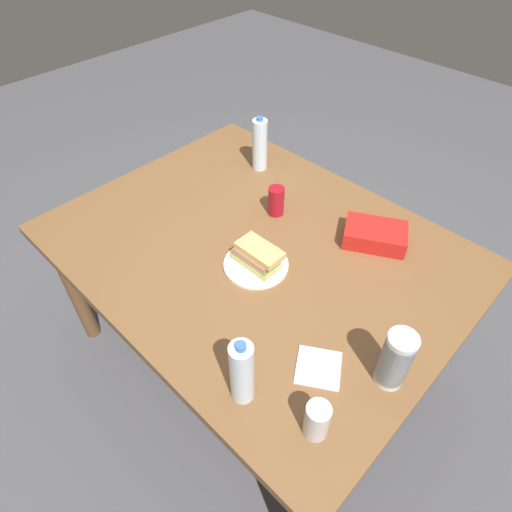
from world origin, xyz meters
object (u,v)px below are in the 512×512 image
object	(u,v)px
sandwich	(257,256)
soda_can_red	(276,201)
dining_table	(257,259)
soda_can_silver	(317,420)
water_bottle_tall	(260,145)
plastic_cup_stack	(395,359)
chip_bag	(375,235)
paper_plate	(256,265)
water_bottle_spare	(242,372)

from	to	relation	value
sandwich	soda_can_red	world-z (taller)	soda_can_red
dining_table	soda_can_silver	distance (m)	0.74
soda_can_silver	water_bottle_tall	bearing A→B (deg)	140.62
soda_can_red	plastic_cup_stack	world-z (taller)	plastic_cup_stack
soda_can_red	chip_bag	size ratio (longest dim) A/B	0.53
soda_can_red	soda_can_silver	world-z (taller)	same
dining_table	paper_plate	distance (m)	0.14
soda_can_silver	sandwich	bearing A→B (deg)	148.33
water_bottle_spare	plastic_cup_stack	bearing A→B (deg)	50.81
water_bottle_tall	soda_can_silver	world-z (taller)	water_bottle_tall
plastic_cup_stack	water_bottle_tall	bearing A→B (deg)	152.73
water_bottle_tall	plastic_cup_stack	distance (m)	1.15
sandwich	water_bottle_tall	bearing A→B (deg)	133.13
soda_can_red	soda_can_silver	xyz separation A→B (m)	(0.69, -0.60, 0.00)
dining_table	plastic_cup_stack	xyz separation A→B (m)	(0.66, -0.14, 0.18)
paper_plate	soda_can_silver	xyz separation A→B (m)	(0.53, -0.33, 0.06)
paper_plate	soda_can_red	bearing A→B (deg)	119.27
soda_can_red	water_bottle_spare	bearing A→B (deg)	-54.11
dining_table	water_bottle_tall	world-z (taller)	water_bottle_tall
plastic_cup_stack	water_bottle_spare	xyz separation A→B (m)	(-0.27, -0.33, 0.01)
soda_can_red	water_bottle_tall	xyz separation A→B (m)	(-0.28, 0.19, 0.06)
sandwich	soda_can_red	size ratio (longest dim) A/B	1.50
soda_can_red	dining_table	bearing A→B (deg)	-67.28
soda_can_red	chip_bag	distance (m)	0.41
water_bottle_tall	soda_can_silver	bearing A→B (deg)	-39.38
sandwich	plastic_cup_stack	size ratio (longest dim) A/B	0.90
water_bottle_tall	water_bottle_spare	xyz separation A→B (m)	(0.76, -0.85, -0.00)
paper_plate	plastic_cup_stack	size ratio (longest dim) A/B	1.16
chip_bag	soda_can_silver	bearing A→B (deg)	-97.06
sandwich	water_bottle_tall	distance (m)	0.64
dining_table	water_bottle_tall	distance (m)	0.56
sandwich	water_bottle_spare	world-z (taller)	water_bottle_spare
sandwich	soda_can_silver	world-z (taller)	soda_can_silver
soda_can_red	water_bottle_spare	distance (m)	0.82
soda_can_silver	dining_table	bearing A→B (deg)	146.15
dining_table	water_bottle_spare	size ratio (longest dim) A/B	6.22
chip_bag	soda_can_silver	size ratio (longest dim) A/B	1.89
chip_bag	soda_can_silver	distance (m)	0.79
soda_can_red	water_bottle_tall	bearing A→B (deg)	145.22
paper_plate	sandwich	world-z (taller)	sandwich
dining_table	soda_can_red	bearing A→B (deg)	112.72
soda_can_red	plastic_cup_stack	xyz separation A→B (m)	(0.74, -0.33, 0.04)
plastic_cup_stack	water_bottle_spare	bearing A→B (deg)	-129.19
paper_plate	soda_can_red	xyz separation A→B (m)	(-0.15, 0.27, 0.06)
dining_table	paper_plate	bearing A→B (deg)	-48.24
sandwich	soda_can_silver	size ratio (longest dim) A/B	1.50
water_bottle_spare	soda_can_silver	xyz separation A→B (m)	(0.21, 0.06, -0.06)
water_bottle_tall	sandwich	bearing A→B (deg)	-46.87
dining_table	sandwich	xyz separation A→B (m)	(0.08, -0.08, 0.13)
dining_table	soda_can_silver	bearing A→B (deg)	-33.85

